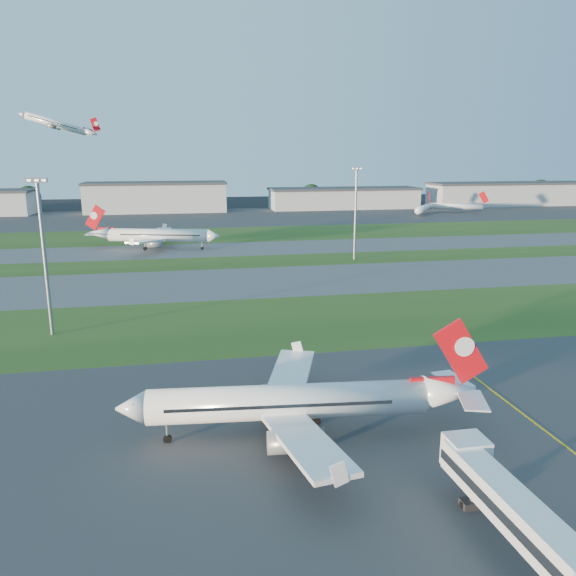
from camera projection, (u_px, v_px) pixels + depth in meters
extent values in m
plane|color=black|center=(541.00, 468.00, 54.10)|extent=(700.00, 700.00, 0.00)
cube|color=#333335|center=(541.00, 468.00, 54.10)|extent=(300.00, 70.00, 0.01)
cube|color=#284818|center=(367.00, 317.00, 103.76)|extent=(300.00, 34.00, 0.01)
cube|color=#515154|center=(323.00, 279.00, 135.27)|extent=(300.00, 32.00, 0.01)
cube|color=#284818|center=(301.00, 260.00, 159.14)|extent=(300.00, 18.00, 0.01)
cube|color=#515154|center=(287.00, 247.00, 180.15)|extent=(300.00, 26.00, 0.01)
cube|color=#284818|center=(271.00, 233.00, 211.66)|extent=(300.00, 40.00, 0.01)
cube|color=#333335|center=(251.00, 216.00, 268.95)|extent=(400.00, 80.00, 0.01)
cube|color=white|center=(544.00, 540.00, 38.01)|extent=(3.44, 24.08, 2.60)
cube|color=black|center=(544.00, 540.00, 38.01)|extent=(3.59, 24.08, 0.80)
cube|color=white|center=(466.00, 454.00, 48.95)|extent=(3.40, 3.00, 3.00)
cylinder|color=gray|center=(475.00, 491.00, 47.70)|extent=(0.70, 0.70, 3.20)
cube|color=black|center=(474.00, 503.00, 47.99)|extent=(2.20, 1.20, 0.70)
cylinder|color=white|center=(288.00, 402.00, 58.97)|extent=(29.41, 6.39, 3.70)
cube|color=red|center=(461.00, 351.00, 59.53)|extent=(6.32, 0.92, 7.36)
cube|color=white|center=(306.00, 442.00, 51.64)|extent=(6.53, 15.09, 1.50)
cube|color=white|center=(290.00, 377.00, 66.71)|extent=(8.96, 15.22, 1.50)
cylinder|color=gray|center=(288.00, 442.00, 53.83)|extent=(4.28, 2.61, 2.24)
cylinder|color=gray|center=(279.00, 393.00, 64.75)|extent=(4.28, 2.61, 2.24)
cylinder|color=white|center=(159.00, 235.00, 175.94)|extent=(31.63, 12.18, 4.01)
cube|color=red|center=(95.00, 217.00, 176.17)|extent=(6.71, 2.15, 7.99)
cube|color=white|center=(163.00, 233.00, 184.33)|extent=(5.08, 15.94, 1.63)
cube|color=white|center=(147.00, 241.00, 167.95)|extent=(11.88, 16.15, 1.63)
cylinder|color=gray|center=(166.00, 238.00, 182.24)|extent=(4.92, 3.51, 2.43)
cylinder|color=gray|center=(155.00, 244.00, 170.36)|extent=(4.92, 3.51, 2.43)
cylinder|color=white|center=(56.00, 124.00, 221.12)|extent=(22.79, 3.10, 2.88)
cube|color=red|center=(93.00, 114.00, 222.98)|extent=(4.92, 0.31, 5.74)
cube|color=white|center=(55.00, 124.00, 215.57)|extent=(6.16, 11.87, 1.17)
cube|color=white|center=(61.00, 126.00, 227.14)|extent=(5.97, 11.86, 1.17)
cylinder|color=gray|center=(53.00, 126.00, 217.14)|extent=(3.20, 1.78, 1.75)
cylinder|color=gray|center=(57.00, 127.00, 225.53)|extent=(3.20, 1.78, 1.75)
cylinder|color=white|center=(423.00, 208.00, 273.61)|extent=(17.64, 23.07, 3.20)
cube|color=red|center=(429.00, 197.00, 283.98)|extent=(3.24, 4.40, 6.16)
cylinder|color=white|center=(456.00, 206.00, 284.18)|extent=(24.97, 13.74, 3.20)
cube|color=red|center=(484.00, 197.00, 280.04)|extent=(4.83, 2.43, 6.16)
cylinder|color=gray|center=(45.00, 261.00, 90.80)|extent=(0.60, 0.60, 25.00)
cube|color=gray|center=(37.00, 180.00, 87.77)|extent=(3.20, 0.50, 0.80)
cube|color=#FFF2CC|center=(37.00, 180.00, 87.77)|extent=(2.80, 0.70, 0.35)
cylinder|color=gray|center=(355.00, 216.00, 157.04)|extent=(0.60, 0.60, 25.00)
cube|color=gray|center=(357.00, 169.00, 154.01)|extent=(3.20, 0.50, 0.80)
cube|color=#FFF2CC|center=(357.00, 169.00, 154.01)|extent=(2.80, 0.70, 0.35)
cube|color=#9FA2A7|center=(156.00, 198.00, 287.75)|extent=(70.00, 22.00, 14.00)
cube|color=#383A3F|center=(156.00, 183.00, 285.97)|extent=(71.40, 23.00, 1.20)
cube|color=#9FA2A7|center=(344.00, 199.00, 306.46)|extent=(80.00, 22.00, 10.00)
cube|color=#383A3F|center=(344.00, 189.00, 305.15)|extent=(81.60, 23.00, 1.20)
cube|color=#9FA2A7|center=(510.00, 195.00, 324.46)|extent=(95.00, 22.00, 12.00)
cube|color=#383A3F|center=(511.00, 183.00, 322.91)|extent=(96.90, 23.00, 1.20)
cylinder|color=black|center=(30.00, 207.00, 291.35)|extent=(1.00, 1.00, 4.40)
sphere|color=black|center=(29.00, 197.00, 290.19)|extent=(12.10, 12.10, 12.10)
cylinder|color=black|center=(205.00, 206.00, 304.03)|extent=(1.00, 1.00, 3.60)
sphere|color=black|center=(205.00, 198.00, 303.09)|extent=(9.90, 9.90, 9.90)
cylinder|color=black|center=(311.00, 203.00, 317.77)|extent=(1.00, 1.00, 4.20)
sphere|color=black|center=(311.00, 194.00, 316.66)|extent=(11.55, 11.55, 11.55)
cylinder|color=black|center=(436.00, 201.00, 329.59)|extent=(1.00, 1.00, 3.80)
sphere|color=black|center=(437.00, 194.00, 328.58)|extent=(10.45, 10.45, 10.45)
cylinder|color=black|center=(539.00, 198.00, 346.08)|extent=(1.00, 1.00, 4.60)
sphere|color=black|center=(540.00, 190.00, 344.86)|extent=(12.65, 12.65, 12.65)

